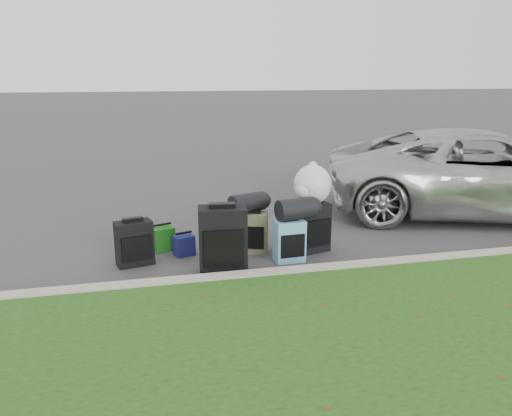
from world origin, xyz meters
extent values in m
plane|color=#383535|center=(0.00, 0.00, 0.00)|extent=(120.00, 120.00, 0.00)
cube|color=#9E937F|center=(0.00, -1.00, 0.07)|extent=(120.00, 0.18, 0.15)
imported|color=#B7B7B2|center=(3.91, 0.98, 0.70)|extent=(5.50, 3.86, 1.39)
cube|color=black|center=(-1.69, -0.07, 0.27)|extent=(0.48, 0.34, 0.55)
cube|color=black|center=(-0.67, -0.57, 0.40)|extent=(0.58, 0.38, 0.79)
cube|color=#45452D|center=(-0.18, 0.04, 0.27)|extent=(0.44, 0.35, 0.53)
cube|color=teal|center=(0.19, -0.38, 0.26)|extent=(0.38, 0.24, 0.53)
cube|color=black|center=(0.59, -0.10, 0.32)|extent=(0.48, 0.36, 0.64)
cube|color=#1A6416|center=(-1.33, 0.38, 0.16)|extent=(0.33, 0.30, 0.31)
cube|color=navy|center=(-1.07, 0.12, 0.13)|extent=(0.29, 0.26, 0.26)
cylinder|color=black|center=(-0.24, 0.08, 0.66)|extent=(0.53, 0.41, 0.25)
cylinder|color=black|center=(0.28, -0.35, 0.66)|extent=(0.52, 0.35, 0.27)
sphere|color=silver|center=(0.59, -0.05, 0.89)|extent=(0.49, 0.49, 0.49)
camera|label=1|loc=(-1.53, -6.01, 2.28)|focal=35.00mm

